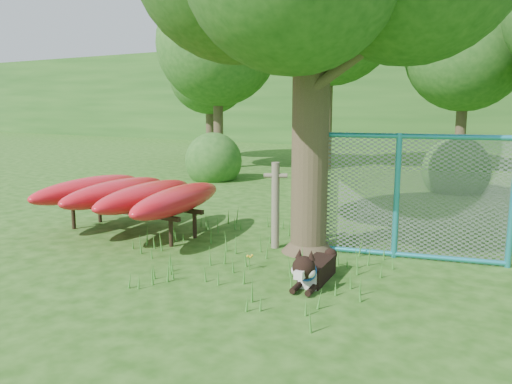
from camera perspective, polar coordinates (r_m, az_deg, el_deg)
The scene contains 13 objects.
ground at distance 7.15m, azimuth -6.29°, elevation -9.22°, with size 80.00×80.00×0.00m, color #1B480E.
wooden_post at distance 8.16m, azimuth 2.23°, elevation -1.27°, with size 0.38×0.23×1.43m.
kayak_rack at distance 9.39m, azimuth -14.12°, elevation -0.23°, with size 3.17×2.84×0.96m.
husky_dog at distance 6.67m, azimuth 6.52°, elevation -8.85°, with size 0.38×1.28×0.56m.
fence_section at distance 7.90m, azimuth 15.78°, elevation -0.47°, with size 3.24×0.78×3.21m.
wildflower_clump at distance 7.21m, azimuth -0.76°, elevation -7.48°, with size 0.10×0.10×0.22m.
bg_tree_a at distance 18.80m, azimuth -4.44°, elevation 16.40°, with size 4.40×4.40×6.70m.
bg_tree_b at distance 19.08m, azimuth 8.43°, elevation 19.65°, with size 5.20×5.20×8.22m.
bg_tree_c at distance 18.68m, azimuth 22.87°, elevation 14.56°, with size 4.00×4.00×6.12m.
bg_tree_f at distance 22.61m, azimuth -5.38°, elevation 13.36°, with size 3.60×3.60×5.55m.
shrub_left at distance 15.94m, azimuth -4.86°, elevation 1.41°, with size 1.80×1.80×1.80m, color #24561B.
shrub_mid at distance 14.75m, azimuth 21.72°, elevation 0.06°, with size 1.80×1.80×1.80m, color #24561B.
wooded_hillside at distance 33.68m, azimuth 23.54°, elevation 10.18°, with size 80.00×12.00×6.00m, color #24561B.
Camera 1 is at (4.03, -5.43, 2.33)m, focal length 35.00 mm.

